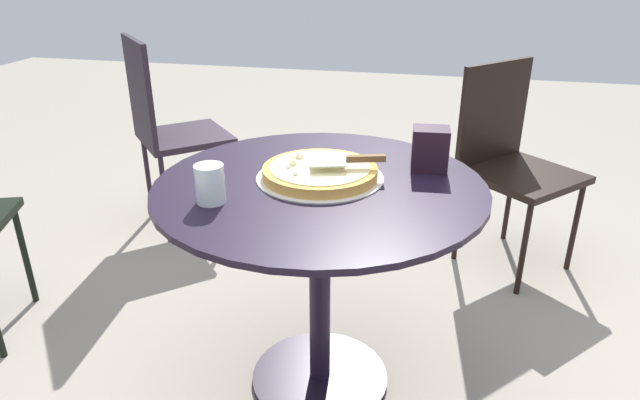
% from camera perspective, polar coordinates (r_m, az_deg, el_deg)
% --- Properties ---
extents(ground_plane, '(10.00, 10.00, 0.00)m').
position_cam_1_polar(ground_plane, '(1.94, -0.02, -17.74)').
color(ground_plane, gray).
extents(patio_table, '(0.93, 0.93, 0.70)m').
position_cam_1_polar(patio_table, '(1.63, -0.02, -3.52)').
color(patio_table, black).
rests_on(patio_table, ground).
extents(pizza_on_tray, '(0.36, 0.36, 0.05)m').
position_cam_1_polar(pizza_on_tray, '(1.59, -0.02, 2.84)').
color(pizza_on_tray, silver).
rests_on(pizza_on_tray, patio_table).
extents(pizza_server, '(0.22, 0.11, 0.02)m').
position_cam_1_polar(pizza_server, '(1.56, 2.90, 4.10)').
color(pizza_server, silver).
rests_on(pizza_server, pizza_on_tray).
extents(drinking_cup, '(0.08, 0.08, 0.10)m').
position_cam_1_polar(drinking_cup, '(1.45, -11.16, 1.64)').
color(drinking_cup, white).
rests_on(drinking_cup, patio_table).
extents(napkin_dispenser, '(0.11, 0.09, 0.13)m').
position_cam_1_polar(napkin_dispenser, '(1.67, 11.16, 5.11)').
color(napkin_dispenser, black).
rests_on(napkin_dispenser, patio_table).
extents(patio_chair_near, '(0.57, 0.57, 0.87)m').
position_cam_1_polar(patio_chair_near, '(2.52, 18.82, 4.52)').
color(patio_chair_near, black).
rests_on(patio_chair_near, ground).
extents(patio_chair_corner, '(0.56, 0.56, 0.94)m').
position_cam_1_polar(patio_chair_corner, '(2.79, -15.39, 7.66)').
color(patio_chair_corner, black).
rests_on(patio_chair_corner, ground).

